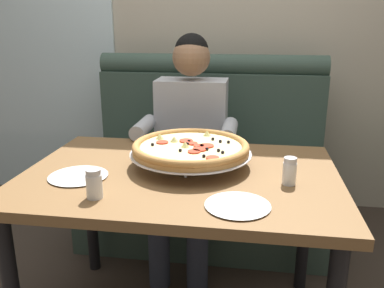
% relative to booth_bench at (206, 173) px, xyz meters
% --- Properties ---
extents(back_wall_with_window, '(6.00, 0.12, 2.80)m').
position_rel_booth_bench_xyz_m(back_wall_with_window, '(0.00, 0.57, 1.00)').
color(back_wall_with_window, '#BCB29E').
rests_on(back_wall_with_window, ground_plane).
extents(window_panel, '(1.10, 0.02, 2.80)m').
position_rel_booth_bench_xyz_m(window_panel, '(-1.29, 0.50, 1.00)').
color(window_panel, white).
rests_on(window_panel, ground_plane).
extents(booth_bench, '(1.49, 0.78, 1.13)m').
position_rel_booth_bench_xyz_m(booth_bench, '(0.00, 0.00, 0.00)').
color(booth_bench, '#384C42').
rests_on(booth_bench, ground_plane).
extents(dining_table, '(1.27, 0.88, 0.75)m').
position_rel_booth_bench_xyz_m(dining_table, '(0.00, -0.91, 0.26)').
color(dining_table, brown).
rests_on(dining_table, ground_plane).
extents(diner_main, '(0.54, 0.64, 1.27)m').
position_rel_booth_bench_xyz_m(diner_main, '(-0.07, -0.27, 0.31)').
color(diner_main, '#2D3342').
rests_on(diner_main, ground_plane).
extents(pizza, '(0.51, 0.51, 0.11)m').
position_rel_booth_bench_xyz_m(pizza, '(0.03, -0.83, 0.43)').
color(pizza, silver).
rests_on(pizza, dining_table).
extents(shaker_pepper_flakes, '(0.05, 0.05, 0.10)m').
position_rel_booth_bench_xyz_m(shaker_pepper_flakes, '(0.42, -0.97, 0.40)').
color(shaker_pepper_flakes, white).
rests_on(shaker_pepper_flakes, dining_table).
extents(shaker_parmesan, '(0.06, 0.06, 0.10)m').
position_rel_booth_bench_xyz_m(shaker_parmesan, '(-0.25, -1.20, 0.40)').
color(shaker_parmesan, white).
rests_on(shaker_parmesan, dining_table).
extents(plate_near_left, '(0.22, 0.22, 0.02)m').
position_rel_booth_bench_xyz_m(plate_near_left, '(0.24, -1.19, 0.36)').
color(plate_near_left, white).
rests_on(plate_near_left, dining_table).
extents(plate_near_right, '(0.23, 0.23, 0.02)m').
position_rel_booth_bench_xyz_m(plate_near_right, '(-0.39, -1.02, 0.36)').
color(plate_near_right, white).
rests_on(plate_near_right, dining_table).
extents(patio_chair, '(0.40, 0.40, 0.86)m').
position_rel_booth_bench_xyz_m(patio_chair, '(-1.35, 1.41, 0.13)').
color(patio_chair, black).
rests_on(patio_chair, ground_plane).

